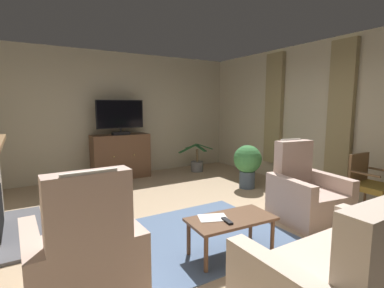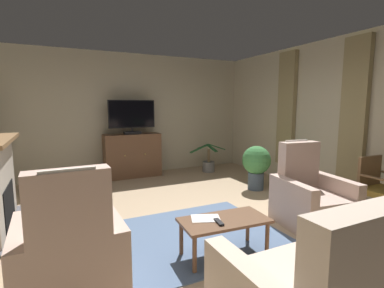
{
  "view_description": "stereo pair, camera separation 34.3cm",
  "coord_description": "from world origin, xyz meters",
  "px_view_note": "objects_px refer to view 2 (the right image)",
  "views": [
    {
      "loc": [
        -1.99,
        -3.05,
        1.6
      ],
      "look_at": [
        -0.05,
        0.17,
        1.09
      ],
      "focal_mm": 26.64,
      "sensor_mm": 36.0,
      "label": 1
    },
    {
      "loc": [
        -1.69,
        -3.21,
        1.6
      ],
      "look_at": [
        -0.05,
        0.17,
        1.09
      ],
      "focal_mm": 26.64,
      "sensor_mm": 36.0,
      "label": 2
    }
  ],
  "objects_px": {
    "folded_newspaper": "(206,218)",
    "armchair_by_fireplace": "(311,199)",
    "armchair_facing_sofa": "(70,257)",
    "side_chair_beside_plant": "(380,187)",
    "potted_plant_small_fern_corner": "(208,164)",
    "coffee_table": "(224,224)",
    "cat": "(87,202)",
    "television": "(132,116)",
    "tv_remote": "(219,222)",
    "potted_plant_leafy_by_curtain": "(256,163)",
    "tv_cabinet": "(132,156)"
  },
  "relations": [
    {
      "from": "tv_remote",
      "to": "side_chair_beside_plant",
      "type": "bearing_deg",
      "value": 95.68
    },
    {
      "from": "side_chair_beside_plant",
      "to": "potted_plant_leafy_by_curtain",
      "type": "xyz_separation_m",
      "value": [
        -0.5,
        2.0,
        0.01
      ]
    },
    {
      "from": "coffee_table",
      "to": "television",
      "type": "bearing_deg",
      "value": 90.21
    },
    {
      "from": "cat",
      "to": "tv_cabinet",
      "type": "bearing_deg",
      "value": 55.29
    },
    {
      "from": "potted_plant_leafy_by_curtain",
      "to": "tv_cabinet",
      "type": "bearing_deg",
      "value": 132.84
    },
    {
      "from": "side_chair_beside_plant",
      "to": "cat",
      "type": "relative_size",
      "value": 1.66
    },
    {
      "from": "tv_remote",
      "to": "potted_plant_small_fern_corner",
      "type": "xyz_separation_m",
      "value": [
        1.87,
        3.57,
        -0.24
      ]
    },
    {
      "from": "tv_remote",
      "to": "potted_plant_leafy_by_curtain",
      "type": "xyz_separation_m",
      "value": [
        1.97,
        1.88,
        0.09
      ]
    },
    {
      "from": "coffee_table",
      "to": "folded_newspaper",
      "type": "height_order",
      "value": "folded_newspaper"
    },
    {
      "from": "coffee_table",
      "to": "tv_remote",
      "type": "bearing_deg",
      "value": -149.04
    },
    {
      "from": "coffee_table",
      "to": "armchair_by_fireplace",
      "type": "xyz_separation_m",
      "value": [
        1.51,
        0.2,
        -0.02
      ]
    },
    {
      "from": "tv_cabinet",
      "to": "side_chair_beside_plant",
      "type": "relative_size",
      "value": 1.36
    },
    {
      "from": "television",
      "to": "folded_newspaper",
      "type": "distance_m",
      "value": 3.82
    },
    {
      "from": "coffee_table",
      "to": "armchair_by_fireplace",
      "type": "height_order",
      "value": "armchair_by_fireplace"
    },
    {
      "from": "armchair_facing_sofa",
      "to": "armchair_by_fireplace",
      "type": "xyz_separation_m",
      "value": [
        3.02,
        0.21,
        -0.01
      ]
    },
    {
      "from": "folded_newspaper",
      "to": "potted_plant_small_fern_corner",
      "type": "xyz_separation_m",
      "value": [
        1.94,
        3.41,
        -0.23
      ]
    },
    {
      "from": "folded_newspaper",
      "to": "armchair_by_fireplace",
      "type": "distance_m",
      "value": 1.69
    },
    {
      "from": "television",
      "to": "potted_plant_small_fern_corner",
      "type": "xyz_separation_m",
      "value": [
        1.78,
        -0.28,
        -1.18
      ]
    },
    {
      "from": "tv_cabinet",
      "to": "armchair_by_fireplace",
      "type": "bearing_deg",
      "value": -67.27
    },
    {
      "from": "television",
      "to": "folded_newspaper",
      "type": "xyz_separation_m",
      "value": [
        -0.16,
        -3.69,
        -0.96
      ]
    },
    {
      "from": "tv_cabinet",
      "to": "tv_remote",
      "type": "distance_m",
      "value": 3.91
    },
    {
      "from": "television",
      "to": "armchair_by_fireplace",
      "type": "bearing_deg",
      "value": -66.96
    },
    {
      "from": "tv_cabinet",
      "to": "coffee_table",
      "type": "relative_size",
      "value": 1.28
    },
    {
      "from": "armchair_by_fireplace",
      "to": "potted_plant_small_fern_corner",
      "type": "bearing_deg",
      "value": 85.54
    },
    {
      "from": "tv_remote",
      "to": "armchair_facing_sofa",
      "type": "relative_size",
      "value": 0.14
    },
    {
      "from": "coffee_table",
      "to": "potted_plant_small_fern_corner",
      "type": "height_order",
      "value": "potted_plant_small_fern_corner"
    },
    {
      "from": "armchair_by_fireplace",
      "to": "side_chair_beside_plant",
      "type": "bearing_deg",
      "value": -24.49
    },
    {
      "from": "television",
      "to": "armchair_facing_sofa",
      "type": "height_order",
      "value": "television"
    },
    {
      "from": "folded_newspaper",
      "to": "side_chair_beside_plant",
      "type": "xyz_separation_m",
      "value": [
        2.54,
        -0.28,
        0.09
      ]
    },
    {
      "from": "side_chair_beside_plant",
      "to": "potted_plant_small_fern_corner",
      "type": "bearing_deg",
      "value": 99.26
    },
    {
      "from": "tv_remote",
      "to": "side_chair_beside_plant",
      "type": "relative_size",
      "value": 0.19
    },
    {
      "from": "side_chair_beside_plant",
      "to": "potted_plant_small_fern_corner",
      "type": "relative_size",
      "value": 0.92
    },
    {
      "from": "side_chair_beside_plant",
      "to": "potted_plant_small_fern_corner",
      "type": "distance_m",
      "value": 3.76
    },
    {
      "from": "television",
      "to": "potted_plant_leafy_by_curtain",
      "type": "xyz_separation_m",
      "value": [
        1.88,
        -1.97,
        -0.86
      ]
    },
    {
      "from": "tv_cabinet",
      "to": "armchair_facing_sofa",
      "type": "relative_size",
      "value": 1.05
    },
    {
      "from": "armchair_facing_sofa",
      "to": "side_chair_beside_plant",
      "type": "height_order",
      "value": "armchair_facing_sofa"
    },
    {
      "from": "armchair_facing_sofa",
      "to": "cat",
      "type": "distance_m",
      "value": 2.21
    },
    {
      "from": "television",
      "to": "side_chair_beside_plant",
      "type": "distance_m",
      "value": 4.72
    },
    {
      "from": "folded_newspaper",
      "to": "armchair_by_fireplace",
      "type": "xyz_separation_m",
      "value": [
        1.68,
        0.11,
        -0.07
      ]
    },
    {
      "from": "potted_plant_small_fern_corner",
      "to": "cat",
      "type": "relative_size",
      "value": 1.82
    },
    {
      "from": "coffee_table",
      "to": "cat",
      "type": "xyz_separation_m",
      "value": [
        -1.18,
        2.16,
        -0.27
      ]
    },
    {
      "from": "tv_remote",
      "to": "armchair_facing_sofa",
      "type": "bearing_deg",
      "value": -83.77
    },
    {
      "from": "television",
      "to": "tv_remote",
      "type": "relative_size",
      "value": 5.98
    },
    {
      "from": "television",
      "to": "coffee_table",
      "type": "relative_size",
      "value": 1.05
    },
    {
      "from": "folded_newspaper",
      "to": "tv_cabinet",
      "type": "bearing_deg",
      "value": 109.17
    },
    {
      "from": "armchair_facing_sofa",
      "to": "armchair_by_fireplace",
      "type": "height_order",
      "value": "armchair_facing_sofa"
    },
    {
      "from": "folded_newspaper",
      "to": "potted_plant_leafy_by_curtain",
      "type": "distance_m",
      "value": 2.67
    },
    {
      "from": "television",
      "to": "armchair_by_fireplace",
      "type": "relative_size",
      "value": 0.91
    },
    {
      "from": "television",
      "to": "potted_plant_leafy_by_curtain",
      "type": "distance_m",
      "value": 2.86
    },
    {
      "from": "tv_cabinet",
      "to": "side_chair_beside_plant",
      "type": "distance_m",
      "value": 4.68
    }
  ]
}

